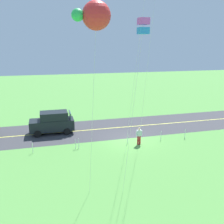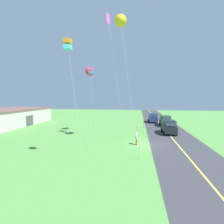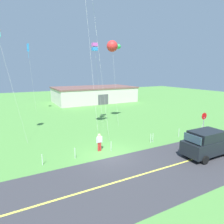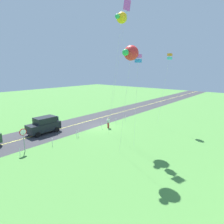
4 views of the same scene
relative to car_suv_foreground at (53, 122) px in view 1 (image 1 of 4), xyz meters
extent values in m
cube|color=#549342|center=(-7.03, 4.04, -1.20)|extent=(120.00, 120.00, 0.10)
cube|color=#38383D|center=(-7.03, 0.04, -1.15)|extent=(120.00, 7.00, 0.00)
cube|color=#E5E04C|center=(-7.03, 0.04, -1.15)|extent=(120.00, 0.16, 0.00)
cube|color=black|center=(0.08, 0.00, -0.26)|extent=(4.40, 1.90, 1.10)
cube|color=black|center=(-0.17, 0.00, 0.69)|extent=(2.73, 1.75, 0.80)
cube|color=#334756|center=(0.91, 0.00, 0.69)|extent=(0.10, 1.62, 0.64)
cube|color=#334756|center=(-1.79, 0.00, 0.69)|extent=(0.10, 1.62, 0.60)
cylinder|color=black|center=(1.51, 0.95, -0.81)|extent=(0.68, 0.22, 0.68)
cylinder|color=black|center=(1.51, -0.95, -0.81)|extent=(0.68, 0.22, 0.68)
cylinder|color=black|center=(-1.35, 0.95, -0.81)|extent=(0.68, 0.22, 0.68)
cylinder|color=black|center=(-1.35, -0.95, -0.81)|extent=(0.68, 0.22, 0.68)
cylinder|color=red|center=(-7.54, 5.22, -0.74)|extent=(0.16, 0.16, 0.82)
cylinder|color=red|center=(-7.36, 5.22, -0.74)|extent=(0.16, 0.16, 0.82)
cube|color=silver|center=(-7.45, 5.22, -0.05)|extent=(0.36, 0.22, 0.56)
cylinder|color=silver|center=(-7.69, 5.22, -0.10)|extent=(0.10, 0.10, 0.52)
cylinder|color=silver|center=(-7.21, 5.22, -0.10)|extent=(0.10, 0.10, 0.52)
sphere|color=#D8AD84|center=(-7.45, 5.22, 0.34)|extent=(0.22, 0.22, 0.22)
cylinder|color=silver|center=(-7.64, 6.24, 6.39)|extent=(0.39, 2.06, 15.09)
cylinder|color=silver|center=(-4.34, 12.05, 3.74)|extent=(1.25, 0.54, 9.78)
cube|color=#D859BF|center=(-4.96, 11.79, 8.88)|extent=(0.56, 0.56, 0.36)
cube|color=#2D8CE5|center=(-4.96, 11.79, 8.38)|extent=(0.56, 0.56, 0.36)
cylinder|color=silver|center=(-1.93, 12.30, 3.91)|extent=(0.40, 1.04, 10.14)
sphere|color=red|center=(-2.13, 12.81, 8.98)|extent=(1.40, 1.40, 1.40)
sphere|color=green|center=(-1.23, 12.81, 8.98)|extent=(0.60, 0.60, 0.60)
cylinder|color=silver|center=(-6.10, 7.89, 6.83)|extent=(0.95, 2.24, 15.96)
cylinder|color=silver|center=(-12.44, 4.74, -0.70)|extent=(0.05, 0.05, 0.90)
cylinder|color=silver|center=(-9.87, 4.74, -0.70)|extent=(0.05, 0.05, 0.90)
cylinder|color=silver|center=(-6.53, 4.74, -0.70)|extent=(0.05, 0.05, 0.90)
cylinder|color=silver|center=(-2.03, 4.74, -0.70)|extent=(0.05, 0.05, 0.90)
cylinder|color=silver|center=(-1.77, 4.74, -0.70)|extent=(0.05, 0.05, 0.90)
cylinder|color=silver|center=(1.84, 4.74, -0.70)|extent=(0.05, 0.05, 0.90)
camera|label=1|loc=(0.46, 25.48, 7.57)|focal=40.57mm
camera|label=2|loc=(-28.50, 5.08, 4.81)|focal=26.92mm
camera|label=3|loc=(-14.26, -10.01, 5.86)|focal=31.56mm
camera|label=4|loc=(13.39, 23.59, 7.52)|focal=30.91mm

